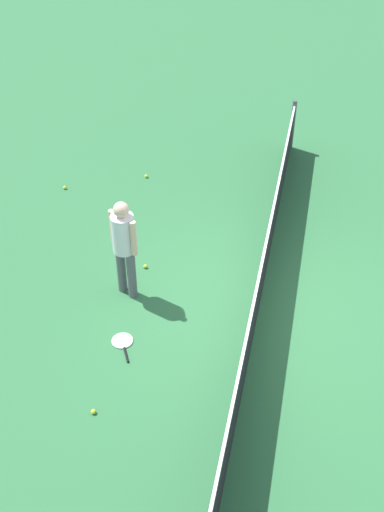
% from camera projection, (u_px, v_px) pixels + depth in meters
% --- Properties ---
extents(ground_plane, '(40.00, 40.00, 0.00)m').
position_uv_depth(ground_plane, '(258.00, 310.00, 9.66)').
color(ground_plane, '#2D6B3D').
extents(court_net, '(10.09, 0.09, 1.07)m').
position_uv_depth(court_net, '(260.00, 285.00, 9.34)').
color(court_net, '#4C4C51').
rests_on(court_net, ground_plane).
extents(player_near_side, '(0.46, 0.50, 1.70)m').
position_uv_depth(player_near_side, '(124.00, 242.00, 9.32)').
color(player_near_side, '#595960').
rests_on(player_near_side, ground_plane).
extents(tennis_racket_near_player, '(0.59, 0.43, 0.03)m').
position_uv_depth(tennis_racket_near_player, '(123.00, 342.00, 9.14)').
color(tennis_racket_near_player, white).
rests_on(tennis_racket_near_player, ground_plane).
extents(tennis_ball_near_player, '(0.07, 0.07, 0.07)m').
position_uv_depth(tennis_ball_near_player, '(146.00, 176.00, 12.51)').
color(tennis_ball_near_player, '#C6E033').
rests_on(tennis_ball_near_player, ground_plane).
extents(tennis_ball_by_net, '(0.07, 0.07, 0.07)m').
position_uv_depth(tennis_ball_by_net, '(145.00, 266.00, 10.40)').
color(tennis_ball_by_net, '#C6E033').
rests_on(tennis_ball_by_net, ground_plane).
extents(tennis_ball_midcourt, '(0.07, 0.07, 0.07)m').
position_uv_depth(tennis_ball_midcourt, '(65.00, 188.00, 12.20)').
color(tennis_ball_midcourt, '#C6E033').
rests_on(tennis_ball_midcourt, ground_plane).
extents(tennis_ball_baseline, '(0.07, 0.07, 0.07)m').
position_uv_depth(tennis_ball_baseline, '(93.00, 412.00, 8.18)').
color(tennis_ball_baseline, '#C6E033').
rests_on(tennis_ball_baseline, ground_plane).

